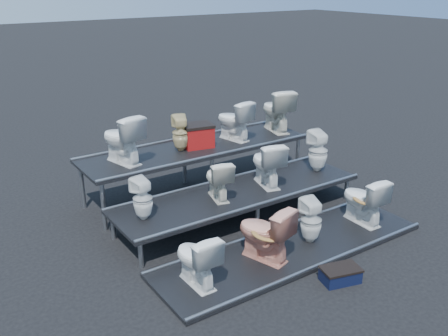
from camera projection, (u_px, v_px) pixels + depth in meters
ground at (239, 217)px, 8.19m from camera, size 80.00×80.00×0.00m
tier_front at (292, 249)px, 7.17m from camera, size 4.20×1.20×0.06m
tier_mid at (239, 205)px, 8.11m from camera, size 4.20×1.20×0.46m
tier_back at (198, 169)px, 9.04m from camera, size 4.20×1.20×0.86m
toilet_0 at (196, 259)px, 6.20m from camera, size 0.41×0.71×0.72m
toilet_1 at (265, 233)px, 6.75m from camera, size 0.65×0.88×0.80m
toilet_2 at (311, 220)px, 7.22m from camera, size 0.34×0.35×0.68m
toilet_3 at (363, 200)px, 7.78m from camera, size 0.46×0.77×0.77m
toilet_4 at (143, 199)px, 7.03m from camera, size 0.33×0.33×0.62m
toilet_5 at (218, 179)px, 7.69m from camera, size 0.50×0.70×0.64m
toilet_6 at (267, 163)px, 8.17m from camera, size 0.60×0.83×0.76m
toilet_7 at (318, 151)px, 8.78m from camera, size 0.37×0.37×0.74m
toilet_8 at (122, 139)px, 8.01m from camera, size 0.62×0.87×0.81m
toilet_9 at (180, 133)px, 8.60m from camera, size 0.36×0.36×0.63m
toilet_10 at (234, 120)px, 9.17m from camera, size 0.54×0.79×0.74m
toilet_11 at (277, 110)px, 9.68m from camera, size 0.64×0.90×0.83m
red_crate at (198, 137)px, 8.85m from camera, size 0.57×0.49×0.36m
step_stool at (340, 276)px, 6.44m from camera, size 0.54×0.40×0.17m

